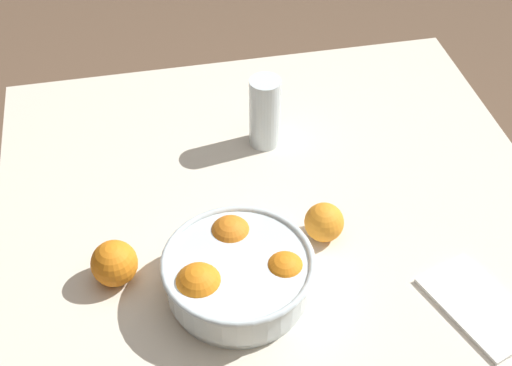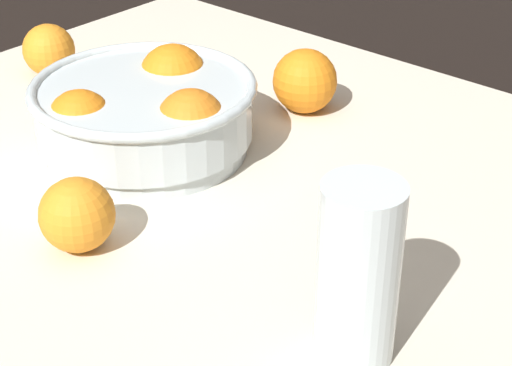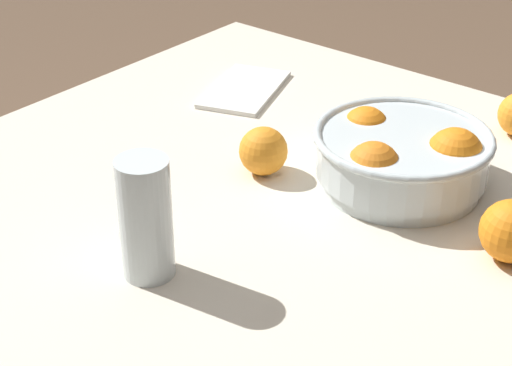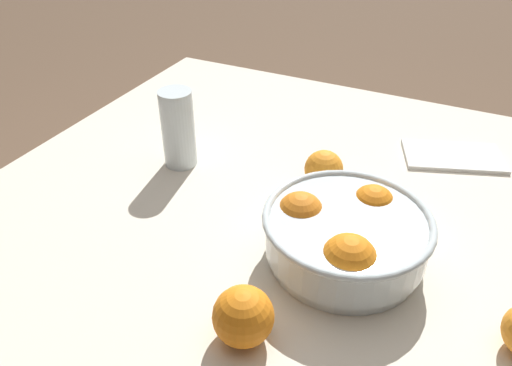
{
  "view_description": "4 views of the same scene",
  "coord_description": "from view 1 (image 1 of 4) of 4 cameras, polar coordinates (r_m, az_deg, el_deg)",
  "views": [
    {
      "loc": [
        -0.89,
        0.23,
        1.73
      ],
      "look_at": [
        0.02,
        0.04,
        0.85
      ],
      "focal_mm": 50.0,
      "sensor_mm": 36.0,
      "label": 1
    },
    {
      "loc": [
        0.51,
        -0.46,
        1.24
      ],
      "look_at": [
        0.06,
        0.06,
        0.83
      ],
      "focal_mm": 60.0,
      "sensor_mm": 36.0,
      "label": 2
    },
    {
      "loc": [
        0.8,
        0.62,
        1.39
      ],
      "look_at": [
        0.07,
        0.03,
        0.84
      ],
      "focal_mm": 60.0,
      "sensor_mm": 36.0,
      "label": 3
    },
    {
      "loc": [
        -0.28,
        0.68,
        1.31
      ],
      "look_at": [
        0.01,
        0.08,
        0.85
      ],
      "focal_mm": 35.0,
      "sensor_mm": 36.0,
      "label": 4
    }
  ],
  "objects": [
    {
      "name": "fruit_bowl",
      "position": [
        1.19,
        -1.5,
        -7.22
      ],
      "size": [
        0.25,
        0.25,
        0.1
      ],
      "color": "silver",
      "rests_on": "dining_table"
    },
    {
      "name": "napkin",
      "position": [
        1.25,
        17.35,
        -9.39
      ],
      "size": [
        0.22,
        0.17,
        0.01
      ],
      "primitive_type": "cube",
      "rotation": [
        0.0,
        0.0,
        0.34
      ],
      "color": "white",
      "rests_on": "dining_table"
    },
    {
      "name": "orange_loose_near_bowl",
      "position": [
        1.23,
        -11.27,
        -6.32
      ],
      "size": [
        0.08,
        0.08,
        0.08
      ],
      "primitive_type": "sphere",
      "color": "orange",
      "rests_on": "dining_table"
    },
    {
      "name": "dining_table",
      "position": [
        1.4,
        1.89,
        -5.24
      ],
      "size": [
        1.07,
        1.05,
        0.77
      ],
      "color": "beige",
      "rests_on": "ground_plane"
    },
    {
      "name": "orange_loose_front",
      "position": [
        1.28,
        5.47,
        -3.15
      ],
      "size": [
        0.07,
        0.07,
        0.07
      ],
      "primitive_type": "sphere",
      "color": "orange",
      "rests_on": "dining_table"
    },
    {
      "name": "juice_glass",
      "position": [
        1.45,
        0.71,
        5.38
      ],
      "size": [
        0.06,
        0.06,
        0.16
      ],
      "color": "#F4A314",
      "rests_on": "dining_table"
    }
  ]
}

